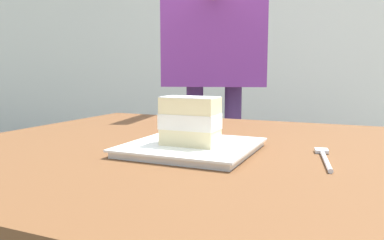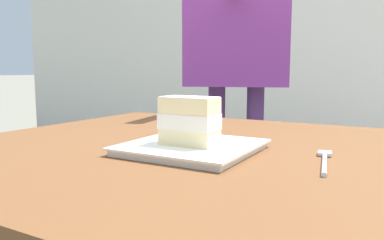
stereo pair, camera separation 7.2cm
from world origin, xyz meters
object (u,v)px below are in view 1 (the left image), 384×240
diner_person (214,25)px  dessert_fork (324,157)px  patio_table (213,199)px  cake_slice (190,121)px  dessert_plate (192,147)px

diner_person → dessert_fork: bearing=121.2°
patio_table → dessert_fork: 0.25m
cake_slice → diner_person: (0.30, -0.94, 0.29)m
dessert_fork → diner_person: size_ratio=0.10×
patio_table → cake_slice: 0.19m
dessert_plate → cake_slice: 0.06m
cake_slice → diner_person: diner_person is taller
cake_slice → diner_person: bearing=-72.2°
patio_table → dessert_fork: (-0.22, 0.02, 0.12)m
dessert_plate → dessert_fork: dessert_plate is taller
patio_table → dessert_plate: size_ratio=4.68×
dessert_fork → diner_person: (0.54, -0.89, 0.35)m
patio_table → dessert_plate: (0.02, 0.06, 0.12)m
patio_table → dessert_plate: bearing=69.0°
diner_person → patio_table: bearing=110.3°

